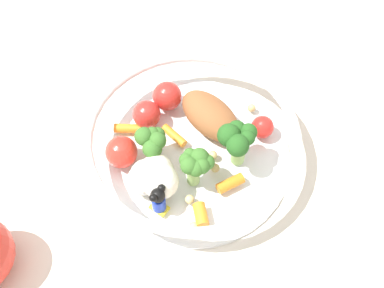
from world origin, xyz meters
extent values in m
plane|color=silver|center=(0.00, 0.00, 0.00)|extent=(2.40, 2.40, 0.00)
cylinder|color=white|center=(-0.02, -0.01, 0.00)|extent=(0.21, 0.21, 0.01)
torus|color=white|center=(-0.02, -0.01, 0.04)|extent=(0.22, 0.22, 0.01)
ellipsoid|color=brown|center=(0.01, -0.04, 0.03)|extent=(0.09, 0.07, 0.04)
cylinder|color=#8EB766|center=(-0.05, 0.00, 0.02)|extent=(0.01, 0.01, 0.02)
sphere|color=#386B28|center=(-0.04, 0.00, 0.05)|extent=(0.01, 0.01, 0.01)
sphere|color=#386B28|center=(-0.05, 0.01, 0.05)|extent=(0.01, 0.01, 0.01)
sphere|color=#386B28|center=(-0.05, 0.01, 0.05)|extent=(0.02, 0.02, 0.02)
sphere|color=#386B28|center=(-0.06, 0.00, 0.05)|extent=(0.02, 0.02, 0.02)
sphere|color=#386B28|center=(-0.06, -0.01, 0.05)|extent=(0.02, 0.02, 0.02)
sphere|color=#386B28|center=(-0.05, -0.01, 0.04)|extent=(0.02, 0.02, 0.02)
sphere|color=#386B28|center=(-0.05, -0.01, 0.05)|extent=(0.02, 0.02, 0.02)
cylinder|color=#8EB766|center=(0.00, 0.03, 0.02)|extent=(0.01, 0.01, 0.02)
sphere|color=#386B28|center=(0.00, 0.03, 0.04)|extent=(0.02, 0.02, 0.02)
sphere|color=#386B28|center=(0.00, 0.03, 0.04)|extent=(0.02, 0.02, 0.02)
sphere|color=#386B28|center=(-0.01, 0.03, 0.04)|extent=(0.02, 0.02, 0.02)
sphere|color=#386B28|center=(-0.01, 0.02, 0.04)|extent=(0.02, 0.02, 0.02)
sphere|color=#386B28|center=(0.00, 0.02, 0.04)|extent=(0.02, 0.02, 0.02)
cylinder|color=#8EB766|center=(-0.04, -0.05, 0.02)|extent=(0.01, 0.01, 0.03)
sphere|color=#23561E|center=(-0.03, -0.05, 0.05)|extent=(0.02, 0.02, 0.02)
sphere|color=#23561E|center=(-0.04, -0.04, 0.06)|extent=(0.02, 0.02, 0.02)
sphere|color=#23561E|center=(-0.05, -0.05, 0.06)|extent=(0.02, 0.02, 0.02)
sphere|color=#23561E|center=(-0.05, -0.06, 0.06)|extent=(0.02, 0.02, 0.02)
sphere|color=#23561E|center=(-0.04, -0.06, 0.05)|extent=(0.02, 0.02, 0.02)
sphere|color=silver|center=(-0.04, 0.05, 0.03)|extent=(0.03, 0.03, 0.03)
sphere|color=silver|center=(-0.04, 0.05, 0.02)|extent=(0.03, 0.03, 0.03)
sphere|color=silver|center=(-0.04, 0.05, 0.02)|extent=(0.03, 0.03, 0.03)
sphere|color=silver|center=(-0.05, 0.05, 0.03)|extent=(0.02, 0.02, 0.02)
sphere|color=silver|center=(-0.05, 0.03, 0.03)|extent=(0.04, 0.04, 0.04)
sphere|color=silver|center=(-0.03, 0.03, 0.02)|extent=(0.04, 0.04, 0.04)
cube|color=yellow|center=(-0.07, 0.04, 0.01)|extent=(0.02, 0.02, 0.00)
cylinder|color=#1933B2|center=(-0.07, 0.04, 0.02)|extent=(0.02, 0.02, 0.02)
sphere|color=black|center=(-0.07, 0.04, 0.04)|extent=(0.01, 0.01, 0.01)
sphere|color=black|center=(-0.06, 0.04, 0.04)|extent=(0.01, 0.01, 0.01)
sphere|color=black|center=(-0.07, 0.05, 0.04)|extent=(0.01, 0.01, 0.01)
cylinder|color=orange|center=(-0.07, -0.03, 0.01)|extent=(0.02, 0.03, 0.01)
cylinder|color=orange|center=(0.03, 0.04, 0.01)|extent=(0.02, 0.03, 0.01)
cylinder|color=orange|center=(-0.09, 0.01, 0.02)|extent=(0.03, 0.02, 0.01)
cylinder|color=orange|center=(0.01, 0.00, 0.01)|extent=(0.03, 0.02, 0.01)
sphere|color=red|center=(0.05, -0.01, 0.03)|extent=(0.03, 0.03, 0.03)
sphere|color=red|center=(-0.02, -0.09, 0.02)|extent=(0.03, 0.03, 0.03)
sphere|color=red|center=(0.00, 0.06, 0.03)|extent=(0.03, 0.03, 0.03)
sphere|color=red|center=(0.04, 0.02, 0.02)|extent=(0.03, 0.03, 0.03)
sphere|color=#D1B775|center=(-0.07, 0.01, 0.01)|extent=(0.01, 0.01, 0.01)
sphere|color=#D1B775|center=(-0.03, -0.03, 0.01)|extent=(0.01, 0.01, 0.01)
sphere|color=tan|center=(0.01, -0.09, 0.01)|extent=(0.01, 0.01, 0.01)
sphere|color=#D1B775|center=(-0.03, 0.00, 0.01)|extent=(0.01, 0.01, 0.01)
sphere|color=tan|center=(-0.05, -0.03, 0.01)|extent=(0.01, 0.01, 0.01)
sphere|color=#D1B775|center=(-0.10, 0.02, 0.01)|extent=(0.01, 0.01, 0.01)
camera|label=1|loc=(-0.27, 0.09, 0.45)|focal=45.35mm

